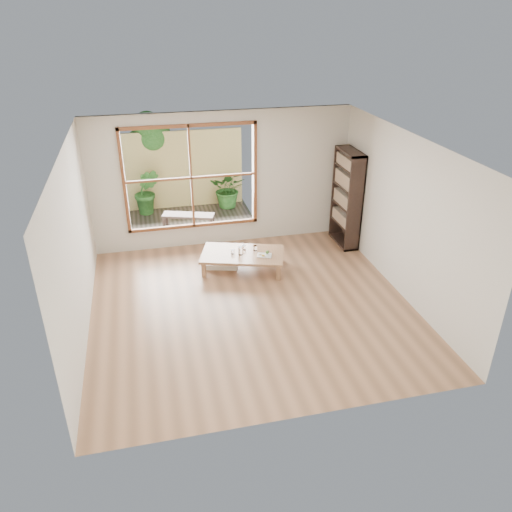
{
  "coord_description": "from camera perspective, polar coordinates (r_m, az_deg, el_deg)",
  "views": [
    {
      "loc": [
        -1.48,
        -6.61,
        4.34
      ],
      "look_at": [
        0.22,
        0.61,
        0.55
      ],
      "focal_mm": 35.0,
      "sensor_mm": 36.0,
      "label": 1
    }
  ],
  "objects": [
    {
      "name": "garden_bench",
      "position": [
        10.61,
        -7.72,
        4.44
      ],
      "size": [
        1.12,
        0.64,
        0.34
      ],
      "rotation": [
        0.0,
        0.0,
        -0.32
      ],
      "color": "#2F201A",
      "rests_on": "deck"
    },
    {
      "name": "low_table",
      "position": [
        8.96,
        -1.53,
        0.11
      ],
      "size": [
        1.64,
        1.22,
        0.32
      ],
      "rotation": [
        0.0,
        0.0,
        -0.31
      ],
      "color": "#9B6E4B",
      "rests_on": "ground"
    },
    {
      "name": "bamboo_fence",
      "position": [
        11.72,
        -8.5,
        9.69
      ],
      "size": [
        2.8,
        0.06,
        1.8
      ],
      "primitive_type": "cube",
      "color": "tan",
      "rests_on": "ground"
    },
    {
      "name": "shrub_right",
      "position": [
        11.69,
        -3.15,
        7.7
      ],
      "size": [
        0.98,
        0.91,
        0.9
      ],
      "primitive_type": "imported",
      "rotation": [
        0.0,
        0.0,
        -0.31
      ],
      "color": "#346A27",
      "rests_on": "deck"
    },
    {
      "name": "deck",
      "position": [
        11.09,
        -7.67,
        3.77
      ],
      "size": [
        2.8,
        2.0,
        0.05
      ],
      "primitive_type": "cube",
      "color": "#3B332B",
      "rests_on": "ground"
    },
    {
      "name": "floor_cushion",
      "position": [
        9.31,
        -3.97,
        -0.5
      ],
      "size": [
        0.76,
        0.76,
        0.09
      ],
      "primitive_type": "cube",
      "rotation": [
        0.0,
        0.0,
        -0.27
      ],
      "color": "white",
      "rests_on": "ground"
    },
    {
      "name": "bookshelf",
      "position": [
        9.89,
        10.34,
        6.51
      ],
      "size": [
        0.3,
        0.85,
        1.88
      ],
      "primitive_type": "cube",
      "color": "#2F201A",
      "rests_on": "ground"
    },
    {
      "name": "shrub_left",
      "position": [
        11.52,
        -12.35,
        7.2
      ],
      "size": [
        0.66,
        0.57,
        1.05
      ],
      "primitive_type": "imported",
      "rotation": [
        0.0,
        0.0,
        -0.2
      ],
      "color": "#346A27",
      "rests_on": "deck"
    },
    {
      "name": "glass_short",
      "position": [
        9.05,
        -1.39,
        0.99
      ],
      "size": [
        0.07,
        0.07,
        0.09
      ],
      "primitive_type": "cylinder",
      "color": "silver",
      "rests_on": "low_table"
    },
    {
      "name": "food_tray",
      "position": [
        8.85,
        1.02,
        0.17
      ],
      "size": [
        0.3,
        0.25,
        0.08
      ],
      "rotation": [
        0.0,
        0.0,
        -0.32
      ],
      "color": "white",
      "rests_on": "low_table"
    },
    {
      "name": "garden_tree",
      "position": [
        11.79,
        -12.25,
        13.15
      ],
      "size": [
        1.04,
        0.85,
        2.22
      ],
      "color": "#4C3D2D",
      "rests_on": "ground"
    },
    {
      "name": "glass_mid",
      "position": [
        9.02,
        -0.1,
        0.91
      ],
      "size": [
        0.07,
        0.07,
        0.09
      ],
      "primitive_type": "cylinder",
      "color": "silver",
      "rests_on": "low_table"
    },
    {
      "name": "glass_tall",
      "position": [
        8.86,
        -1.79,
        0.59
      ],
      "size": [
        0.08,
        0.08,
        0.15
      ],
      "primitive_type": "cylinder",
      "color": "silver",
      "rests_on": "low_table"
    },
    {
      "name": "glass_small",
      "position": [
        8.92,
        -2.68,
        0.48
      ],
      "size": [
        0.06,
        0.06,
        0.07
      ],
      "primitive_type": "cylinder",
      "color": "silver",
      "rests_on": "low_table"
    },
    {
      "name": "ground",
      "position": [
        8.05,
        -0.56,
        -5.6
      ],
      "size": [
        5.0,
        5.0,
        0.0
      ],
      "primitive_type": "plane",
      "color": "#AE7C57",
      "rests_on": "ground"
    }
  ]
}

